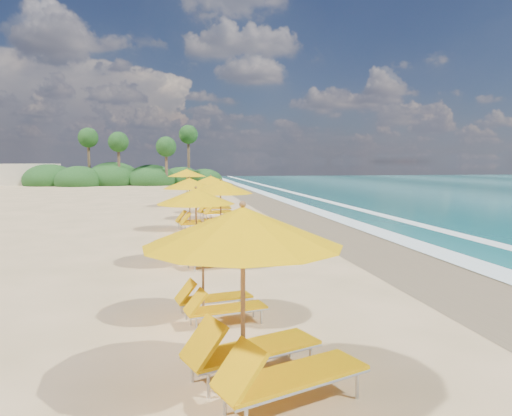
{
  "coord_description": "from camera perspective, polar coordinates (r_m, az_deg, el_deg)",
  "views": [
    {
      "loc": [
        -3.38,
        -18.82,
        3.09
      ],
      "look_at": [
        0.0,
        0.0,
        1.2
      ],
      "focal_mm": 33.01,
      "sensor_mm": 36.0,
      "label": 1
    }
  ],
  "objects": [
    {
      "name": "station_4",
      "position": [
        21.2,
        -7.54,
        0.92
      ],
      "size": [
        2.91,
        2.77,
        2.43
      ],
      "rotation": [
        0.0,
        0.0,
        0.18
      ],
      "color": "olive",
      "rests_on": "ground"
    },
    {
      "name": "station_2",
      "position": [
        14.09,
        -6.58,
        -1.58
      ],
      "size": [
        3.04,
        2.99,
        2.37
      ],
      "rotation": [
        0.0,
        0.0,
        0.35
      ],
      "color": "olive",
      "rests_on": "ground"
    },
    {
      "name": "wet_sand",
      "position": [
        20.45,
        11.12,
        -3.14
      ],
      "size": [
        4.0,
        160.0,
        0.01
      ],
      "primitive_type": "cube",
      "color": "olive",
      "rests_on": "ground"
    },
    {
      "name": "station_1",
      "position": [
        9.23,
        -5.52,
        -6.72
      ],
      "size": [
        2.42,
        2.32,
        1.99
      ],
      "rotation": [
        0.0,
        0.0,
        0.21
      ],
      "color": "olive",
      "rests_on": "ground"
    },
    {
      "name": "station_5",
      "position": [
        25.3,
        -5.09,
        1.67
      ],
      "size": [
        3.02,
        2.94,
        2.4
      ],
      "rotation": [
        0.0,
        0.0,
        0.29
      ],
      "color": "olive",
      "rests_on": "ground"
    },
    {
      "name": "beach_building",
      "position": [
        69.39,
        -25.81,
        3.69
      ],
      "size": [
        7.0,
        5.0,
        2.8
      ],
      "primitive_type": "cube",
      "color": "beige",
      "rests_on": "ground"
    },
    {
      "name": "treeline",
      "position": [
        64.7,
        -16.03,
        3.57
      ],
      "size": [
        25.8,
        8.8,
        9.74
      ],
      "color": "#163D14",
      "rests_on": "ground"
    },
    {
      "name": "station_7",
      "position": [
        32.54,
        -8.0,
        2.77
      ],
      "size": [
        3.0,
        2.8,
        2.66
      ],
      "rotation": [
        0.0,
        0.0,
        -0.07
      ],
      "color": "olive",
      "rests_on": "ground"
    },
    {
      "name": "surf_foam",
      "position": [
        21.57,
        17.82,
        -2.79
      ],
      "size": [
        4.0,
        160.0,
        0.01
      ],
      "color": "white",
      "rests_on": "ground"
    },
    {
      "name": "station_6",
      "position": [
        28.27,
        -5.14,
        1.76
      ],
      "size": [
        2.36,
        2.2,
        2.12
      ],
      "rotation": [
        0.0,
        0.0,
        -0.06
      ],
      "color": "olive",
      "rests_on": "ground"
    },
    {
      "name": "station_3",
      "position": [
        17.53,
        -3.71,
        0.04
      ],
      "size": [
        3.03,
        2.92,
        2.46
      ],
      "rotation": [
        0.0,
        0.0,
        0.23
      ],
      "color": "olive",
      "rests_on": "ground"
    },
    {
      "name": "ground",
      "position": [
        19.37,
        0.0,
        -3.53
      ],
      "size": [
        160.0,
        160.0,
        0.0
      ],
      "primitive_type": "plane",
      "color": "#DCB381",
      "rests_on": "ground"
    },
    {
      "name": "station_0",
      "position": [
        6.2,
        0.04,
        -9.62
      ],
      "size": [
        3.34,
        3.29,
        2.6
      ],
      "rotation": [
        0.0,
        0.0,
        0.36
      ],
      "color": "olive",
      "rests_on": "ground"
    }
  ]
}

